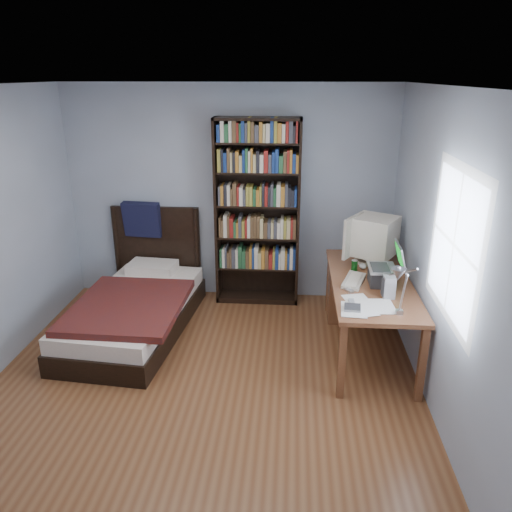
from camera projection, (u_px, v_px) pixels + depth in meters
name	position (u px, v px, depth m)	size (l,w,h in m)	color
room	(199.00, 257.00, 3.85)	(4.20, 4.24, 2.50)	brown
desk	(362.00, 289.00, 5.31)	(0.75, 1.76, 0.73)	brown
crt_monitor	(372.00, 237.00, 5.10)	(0.61, 0.55, 0.50)	beige
laptop	(384.00, 273.00, 4.63)	(0.32, 0.33, 0.40)	#2D2D30
desk_lamp	(399.00, 279.00, 3.62)	(0.21, 0.48, 0.56)	#99999E
keyboard	(354.00, 281.00, 4.71)	(0.16, 0.42, 0.03)	#B4A996
speaker	(389.00, 287.00, 4.35)	(0.10, 0.10, 0.20)	gray
soda_can	(354.00, 266.00, 4.96)	(0.06, 0.06, 0.11)	#073613
mouse	(363.00, 266.00, 5.05)	(0.07, 0.12, 0.04)	silver
phone_silver	(349.00, 290.00, 4.51)	(0.05, 0.10, 0.02)	#B4B4B9
phone_grey	(351.00, 302.00, 4.28)	(0.05, 0.09, 0.02)	gray
external_drive	(352.00, 308.00, 4.15)	(0.13, 0.13, 0.03)	gray
bookshelf	(257.00, 214.00, 5.70)	(0.97, 0.30, 2.14)	black
bed	(137.00, 305.00, 5.32)	(1.18, 2.12, 1.16)	black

